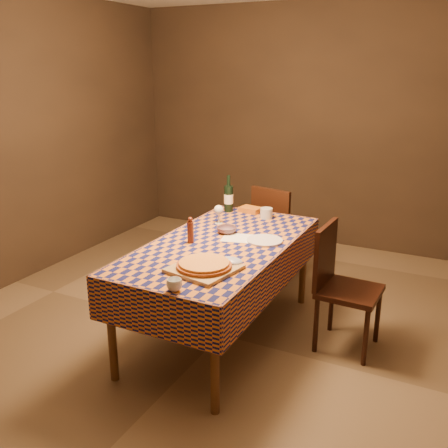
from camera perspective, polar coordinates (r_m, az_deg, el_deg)
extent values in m
plane|color=brown|center=(4.00, -0.33, -12.58)|extent=(5.00, 5.00, 0.00)
cube|color=#34271D|center=(5.83, 11.04, 10.78)|extent=(4.50, 0.10, 2.70)
cylinder|color=brown|center=(3.40, -12.74, -11.67)|extent=(0.06, 0.06, 0.75)
cylinder|color=brown|center=(3.03, -1.07, -15.13)|extent=(0.06, 0.06, 0.75)
cylinder|color=brown|center=(4.67, 0.12, -2.92)|extent=(0.06, 0.06, 0.75)
cylinder|color=brown|center=(4.40, 9.03, -4.44)|extent=(0.06, 0.06, 0.75)
cube|color=brown|center=(3.68, -0.35, -2.58)|extent=(0.90, 1.80, 0.03)
cube|color=brown|center=(3.68, -0.35, -2.29)|extent=(0.92, 1.82, 0.02)
cube|color=brown|center=(3.01, -8.37, -10.09)|extent=(0.94, 0.01, 0.30)
cube|color=brown|center=(4.51, 4.92, -0.42)|extent=(0.94, 0.01, 0.30)
cube|color=brown|center=(3.95, -6.39, -3.16)|extent=(0.01, 1.84, 0.30)
cube|color=brown|center=(3.56, 6.38, -5.54)|extent=(0.01, 1.84, 0.30)
cube|color=#AC8851|center=(3.18, -2.28, -5.13)|extent=(0.44, 0.44, 0.02)
cylinder|color=#904018|center=(3.18, -2.29, -4.76)|extent=(0.45, 0.45, 0.02)
cylinder|color=orange|center=(3.17, -2.29, -4.47)|extent=(0.41, 0.41, 0.02)
cylinder|color=#501F12|center=(3.66, -3.85, -0.94)|extent=(0.05, 0.05, 0.16)
sphere|color=#501F12|center=(3.63, -3.88, 0.54)|extent=(0.04, 0.04, 0.04)
imported|color=#624652|center=(3.88, 0.31, -0.69)|extent=(0.15, 0.15, 0.05)
cylinder|color=silver|center=(4.12, -0.61, 0.09)|extent=(0.09, 0.09, 0.00)
cylinder|color=silver|center=(4.11, -0.61, 0.62)|extent=(0.01, 0.01, 0.07)
sphere|color=silver|center=(4.08, -0.61, 1.64)|extent=(0.08, 0.08, 0.08)
ellipsoid|color=#400710|center=(4.09, -0.61, 1.52)|extent=(0.05, 0.05, 0.03)
cylinder|color=black|center=(4.43, 0.53, 2.91)|extent=(0.09, 0.09, 0.23)
cylinder|color=black|center=(4.39, 0.53, 4.98)|extent=(0.04, 0.04, 0.10)
cylinder|color=silver|center=(4.43, 0.53, 2.91)|extent=(0.10, 0.10, 0.08)
cylinder|color=silver|center=(4.27, 4.87, 1.24)|extent=(0.12, 0.12, 0.09)
cube|color=#B36117|center=(4.44, 3.07, 1.65)|extent=(0.20, 0.16, 0.05)
cylinder|color=white|center=(3.71, 4.68, -1.89)|extent=(0.30, 0.30, 0.02)
imported|color=white|center=(2.91, -5.70, -6.94)|extent=(0.10, 0.10, 0.07)
cube|color=white|center=(3.76, 1.88, -1.63)|extent=(0.31, 0.26, 0.00)
ellipsoid|color=#A3ADD1|center=(3.27, 0.74, -4.28)|extent=(0.20, 0.18, 0.05)
cube|color=black|center=(4.92, 6.53, -1.00)|extent=(0.50, 0.50, 0.04)
cube|color=black|center=(4.69, 5.30, 1.29)|extent=(0.42, 0.13, 0.46)
cylinder|color=black|center=(5.06, 9.26, -3.42)|extent=(0.04, 0.04, 0.43)
cylinder|color=black|center=(5.24, 5.87, -2.55)|extent=(0.04, 0.04, 0.43)
cylinder|color=black|center=(4.77, 7.06, -4.65)|extent=(0.04, 0.04, 0.43)
cylinder|color=black|center=(4.96, 3.55, -3.67)|extent=(0.04, 0.04, 0.43)
cube|color=black|center=(3.76, 14.18, -7.49)|extent=(0.44, 0.44, 0.04)
cube|color=black|center=(3.71, 11.50, -3.44)|extent=(0.05, 0.42, 0.46)
cylinder|color=black|center=(3.68, 15.89, -12.39)|extent=(0.04, 0.04, 0.43)
cylinder|color=black|center=(3.99, 17.16, -10.01)|extent=(0.04, 0.04, 0.43)
cylinder|color=black|center=(3.76, 10.46, -11.29)|extent=(0.04, 0.04, 0.43)
cylinder|color=black|center=(4.06, 12.16, -9.07)|extent=(0.04, 0.04, 0.43)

